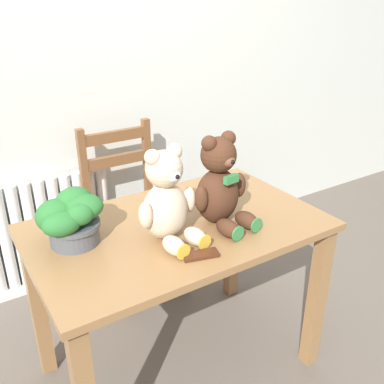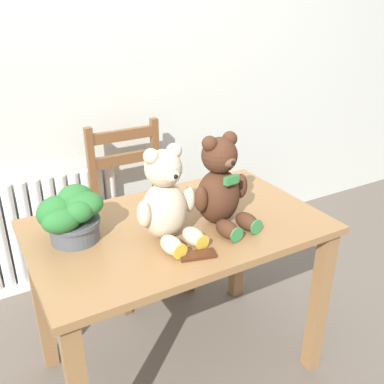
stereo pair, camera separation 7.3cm
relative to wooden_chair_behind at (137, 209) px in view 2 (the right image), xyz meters
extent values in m
cube|color=silver|center=(-0.11, 0.32, 0.84)|extent=(8.00, 0.04, 2.60)
cylinder|color=white|center=(-0.70, 0.25, -0.13)|extent=(0.06, 0.06, 0.65)
cylinder|color=white|center=(-0.63, 0.25, -0.13)|extent=(0.06, 0.06, 0.65)
cylinder|color=white|center=(-0.56, 0.25, -0.13)|extent=(0.06, 0.06, 0.65)
cylinder|color=white|center=(-0.49, 0.25, -0.13)|extent=(0.06, 0.06, 0.65)
cylinder|color=white|center=(-0.42, 0.25, -0.13)|extent=(0.06, 0.06, 0.65)
cylinder|color=white|center=(-0.35, 0.25, -0.13)|extent=(0.06, 0.06, 0.65)
cylinder|color=white|center=(-0.28, 0.25, -0.13)|extent=(0.06, 0.06, 0.65)
cylinder|color=white|center=(-0.21, 0.25, -0.13)|extent=(0.06, 0.06, 0.65)
cylinder|color=white|center=(-0.14, 0.25, -0.13)|extent=(0.06, 0.06, 0.65)
cylinder|color=white|center=(-0.07, 0.25, -0.13)|extent=(0.06, 0.06, 0.65)
cube|color=white|center=(-0.46, 0.25, -0.44)|extent=(0.85, 0.10, 0.04)
cube|color=olive|center=(-0.11, -0.70, 0.26)|extent=(1.14, 0.70, 0.03)
cube|color=olive|center=(0.41, -1.01, -0.11)|extent=(0.06, 0.06, 0.71)
cube|color=olive|center=(-0.63, -0.40, -0.11)|extent=(0.06, 0.06, 0.71)
cube|color=olive|center=(0.41, -0.40, -0.11)|extent=(0.06, 0.06, 0.71)
cube|color=brown|center=(0.00, -0.05, -0.02)|extent=(0.42, 0.45, 0.03)
cube|color=brown|center=(0.19, -0.26, -0.25)|extent=(0.04, 0.04, 0.43)
cube|color=brown|center=(-0.19, -0.26, -0.25)|extent=(0.04, 0.04, 0.43)
cube|color=brown|center=(0.19, 0.15, 0.00)|extent=(0.04, 0.04, 0.92)
cube|color=brown|center=(-0.19, 0.15, 0.00)|extent=(0.04, 0.04, 0.92)
cube|color=brown|center=(0.00, 0.15, 0.39)|extent=(0.34, 0.03, 0.06)
cube|color=brown|center=(0.00, 0.15, 0.25)|extent=(0.34, 0.03, 0.06)
ellipsoid|color=beige|center=(-0.19, -0.76, 0.38)|extent=(0.19, 0.17, 0.21)
sphere|color=beige|center=(-0.19, -0.76, 0.55)|extent=(0.13, 0.13, 0.13)
sphere|color=beige|center=(-0.15, -0.76, 0.60)|extent=(0.06, 0.06, 0.06)
sphere|color=beige|center=(-0.24, -0.77, 0.60)|extent=(0.06, 0.06, 0.06)
ellipsoid|color=white|center=(-0.19, -0.81, 0.54)|extent=(0.06, 0.06, 0.04)
sphere|color=black|center=(-0.18, -0.84, 0.54)|extent=(0.02, 0.02, 0.02)
ellipsoid|color=beige|center=(-0.09, -0.77, 0.41)|extent=(0.06, 0.06, 0.10)
ellipsoid|color=beige|center=(-0.29, -0.79, 0.41)|extent=(0.06, 0.06, 0.10)
ellipsoid|color=beige|center=(-0.13, -0.87, 0.31)|extent=(0.08, 0.11, 0.06)
cylinder|color=gold|center=(-0.12, -0.92, 0.31)|extent=(0.06, 0.01, 0.06)
ellipsoid|color=beige|center=(-0.23, -0.88, 0.31)|extent=(0.08, 0.11, 0.06)
cylinder|color=gold|center=(-0.22, -0.93, 0.31)|extent=(0.06, 0.01, 0.06)
ellipsoid|color=#472819|center=(0.04, -0.76, 0.39)|extent=(0.20, 0.17, 0.22)
sphere|color=#472819|center=(0.04, -0.76, 0.55)|extent=(0.14, 0.14, 0.14)
sphere|color=#472819|center=(0.09, -0.76, 0.61)|extent=(0.06, 0.06, 0.06)
sphere|color=#472819|center=(-0.01, -0.77, 0.61)|extent=(0.06, 0.06, 0.06)
ellipsoid|color=brown|center=(0.04, -0.81, 0.54)|extent=(0.06, 0.06, 0.04)
sphere|color=black|center=(0.05, -0.84, 0.55)|extent=(0.02, 0.02, 0.02)
ellipsoid|color=#472819|center=(0.14, -0.77, 0.41)|extent=(0.06, 0.06, 0.10)
ellipsoid|color=#472819|center=(-0.06, -0.79, 0.41)|extent=(0.06, 0.06, 0.10)
ellipsoid|color=#472819|center=(0.10, -0.87, 0.31)|extent=(0.08, 0.12, 0.07)
cylinder|color=#337F42|center=(0.11, -0.92, 0.31)|extent=(0.06, 0.01, 0.06)
ellipsoid|color=#472819|center=(0.00, -0.88, 0.31)|extent=(0.08, 0.12, 0.07)
cylinder|color=#337F42|center=(0.01, -0.93, 0.31)|extent=(0.06, 0.01, 0.06)
cube|color=#337F42|center=(0.05, -0.83, 0.48)|extent=(0.06, 0.03, 0.03)
cylinder|color=#4C5156|center=(-0.49, -0.62, 0.32)|extent=(0.18, 0.18, 0.08)
cylinder|color=#4C5156|center=(-0.49, -0.62, 0.35)|extent=(0.19, 0.19, 0.02)
ellipsoid|color=#286B2D|center=(-0.45, -0.63, 0.41)|extent=(0.13, 0.13, 0.08)
ellipsoid|color=#286B2D|center=(-0.46, -0.57, 0.41)|extent=(0.14, 0.12, 0.12)
ellipsoid|color=#286B2D|center=(-0.53, -0.59, 0.38)|extent=(0.15, 0.13, 0.12)
ellipsoid|color=#286B2D|center=(-0.54, -0.67, 0.39)|extent=(0.13, 0.10, 0.08)
ellipsoid|color=#286B2D|center=(-0.48, -0.67, 0.41)|extent=(0.10, 0.08, 0.08)
cube|color=#472314|center=(-0.16, -0.94, 0.28)|extent=(0.13, 0.08, 0.01)
camera|label=1|loc=(-0.85, -1.98, 1.09)|focal=40.00mm
camera|label=2|loc=(-0.79, -2.01, 1.09)|focal=40.00mm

